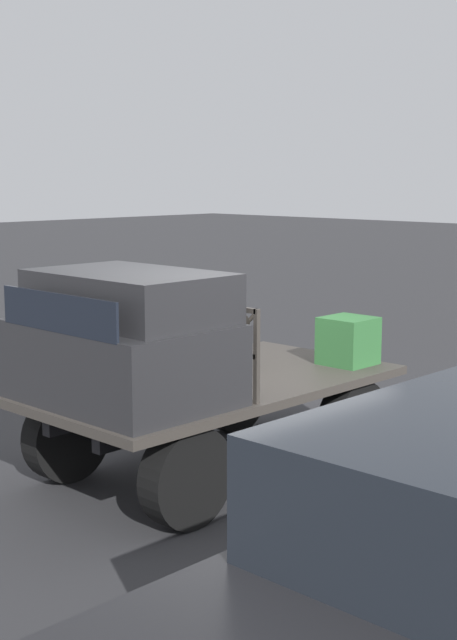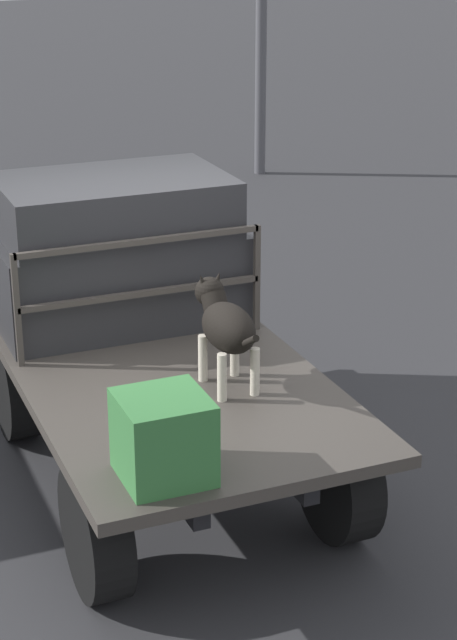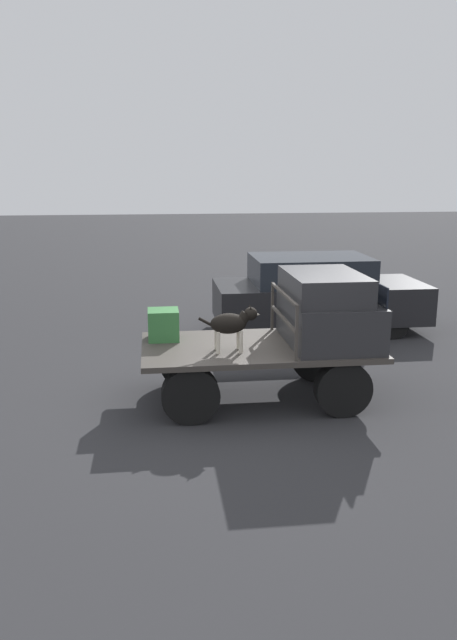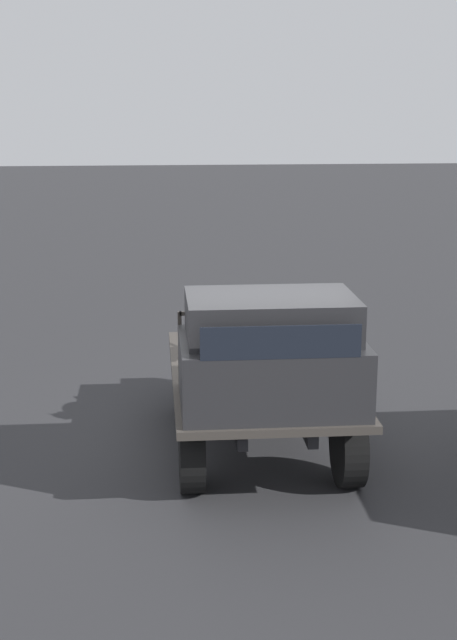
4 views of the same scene
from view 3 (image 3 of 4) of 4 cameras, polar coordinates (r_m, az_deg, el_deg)
ground_plane at (r=9.59m, az=2.73°, el=-7.23°), size 80.00×80.00×0.00m
flatbed_truck at (r=9.39m, az=2.77°, el=-3.79°), size 3.47×1.88×0.86m
truck_cab at (r=9.42m, az=9.03°, el=0.93°), size 1.25×1.76×1.06m
truck_headboard at (r=9.25m, az=5.05°, el=0.90°), size 0.04×1.76×0.78m
dog at (r=8.87m, az=0.38°, el=-0.29°), size 0.89×0.30×0.68m
cargo_crate at (r=9.58m, az=-5.97°, el=-0.42°), size 0.47×0.47×0.47m
parked_sedan at (r=13.46m, az=8.10°, el=2.39°), size 4.43×1.89×1.62m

